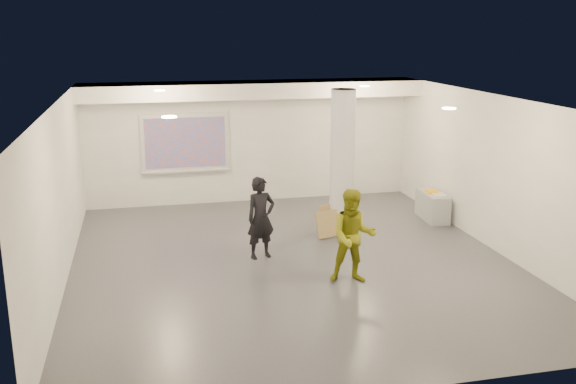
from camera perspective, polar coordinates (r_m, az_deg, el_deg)
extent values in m
cube|color=#3C3E44|center=(11.97, 0.43, -6.27)|extent=(8.00, 9.00, 0.01)
cube|color=white|center=(11.26, 0.46, 8.15)|extent=(8.00, 9.00, 0.01)
cube|color=silver|center=(15.84, -3.34, 4.51)|extent=(8.00, 0.01, 3.00)
cube|color=silver|center=(7.42, 8.59, -7.40)|extent=(8.00, 0.01, 3.00)
cube|color=silver|center=(11.31, -19.68, -0.41)|extent=(0.01, 9.00, 3.00)
cube|color=silver|center=(13.02, 17.85, 1.63)|extent=(0.01, 9.00, 3.00)
cube|color=white|center=(15.13, -3.05, 9.08)|extent=(8.00, 1.10, 0.36)
cylinder|color=#FFCA8C|center=(13.45, -11.35, 8.83)|extent=(0.22, 0.22, 0.02)
cylinder|color=#FFCA8C|center=(14.27, 6.82, 9.32)|extent=(0.22, 0.22, 0.02)
cylinder|color=#FFCA8C|center=(9.48, -10.52, 6.58)|extent=(0.22, 0.22, 0.02)
cylinder|color=#FFCA8C|center=(10.61, 14.13, 7.22)|extent=(0.22, 0.22, 0.02)
cylinder|color=silver|center=(13.61, 4.85, 2.82)|extent=(0.52, 0.52, 3.00)
cube|color=silver|center=(15.61, -9.13, 4.38)|extent=(2.10, 0.06, 1.40)
cube|color=blue|center=(15.57, -9.12, 4.36)|extent=(1.90, 0.01, 1.20)
cube|color=silver|center=(15.69, -9.01, 1.83)|extent=(2.10, 0.08, 0.04)
cube|color=#929597|center=(14.85, 12.73, -1.22)|extent=(0.50, 1.08, 0.62)
cube|color=silver|center=(14.64, 13.22, -0.18)|extent=(0.33, 0.39, 0.02)
cube|color=#FFB30A|center=(14.81, 12.70, 0.03)|extent=(0.33, 0.40, 0.03)
cube|color=#987D4B|center=(13.78, 3.81, -2.24)|extent=(0.55, 0.29, 0.56)
cube|color=#987D4B|center=(13.32, 3.55, -2.87)|extent=(0.55, 0.35, 0.55)
imported|color=black|center=(11.99, -2.43, -2.32)|extent=(0.65, 0.52, 1.55)
imported|color=olive|center=(10.89, 5.83, -3.95)|extent=(0.90, 0.76, 1.63)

